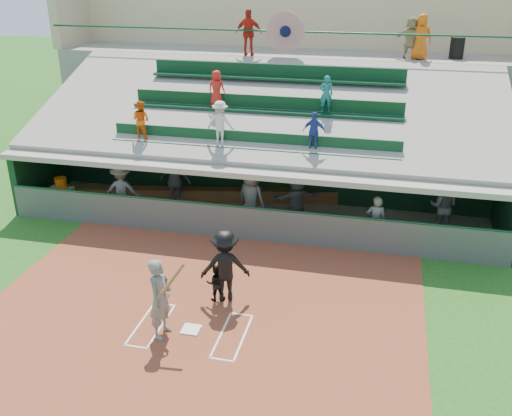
% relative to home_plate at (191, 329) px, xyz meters
% --- Properties ---
extents(ground, '(100.00, 100.00, 0.00)m').
position_rel_home_plate_xyz_m(ground, '(0.00, 0.00, -0.04)').
color(ground, '#1D5317').
rests_on(ground, ground).
extents(dirt_slab, '(11.00, 9.00, 0.02)m').
position_rel_home_plate_xyz_m(dirt_slab, '(0.00, 0.50, -0.03)').
color(dirt_slab, brown).
rests_on(dirt_slab, ground).
extents(home_plate, '(0.43, 0.43, 0.03)m').
position_rel_home_plate_xyz_m(home_plate, '(0.00, 0.00, 0.00)').
color(home_plate, white).
rests_on(home_plate, dirt_slab).
extents(batters_box_chalk, '(2.65, 1.85, 0.01)m').
position_rel_home_plate_xyz_m(batters_box_chalk, '(0.00, 0.00, -0.01)').
color(batters_box_chalk, white).
rests_on(batters_box_chalk, dirt_slab).
extents(dugout_floor, '(16.00, 3.50, 0.04)m').
position_rel_home_plate_xyz_m(dugout_floor, '(0.00, 6.75, -0.02)').
color(dugout_floor, gray).
rests_on(dugout_floor, ground).
extents(concourse_slab, '(20.00, 3.00, 4.60)m').
position_rel_home_plate_xyz_m(concourse_slab, '(0.00, 13.50, 2.26)').
color(concourse_slab, gray).
rests_on(concourse_slab, ground).
extents(grandstand, '(20.40, 10.40, 7.80)m').
position_rel_home_plate_xyz_m(grandstand, '(-0.01, 10.51, 2.23)').
color(grandstand, '#515752').
rests_on(grandstand, ground).
extents(batter_at_plate, '(0.91, 0.81, 1.99)m').
position_rel_home_plate_xyz_m(batter_at_plate, '(-0.58, -0.31, 0.99)').
color(batter_at_plate, '#5F615C').
rests_on(batter_at_plate, dirt_slab).
extents(catcher, '(0.60, 0.53, 1.01)m').
position_rel_home_plate_xyz_m(catcher, '(0.21, 1.42, 0.49)').
color(catcher, black).
rests_on(catcher, dirt_slab).
extents(home_umpire, '(1.42, 1.06, 1.96)m').
position_rel_home_plate_xyz_m(home_umpire, '(0.44, 1.52, 0.96)').
color(home_umpire, black).
rests_on(home_umpire, dirt_slab).
extents(dugout_bench, '(15.60, 3.61, 0.47)m').
position_rel_home_plate_xyz_m(dugout_bench, '(-0.02, 8.07, 0.24)').
color(dugout_bench, brown).
rests_on(dugout_bench, dugout_floor).
extents(white_table, '(0.85, 0.67, 0.70)m').
position_rel_home_plate_xyz_m(white_table, '(-6.89, 5.96, 0.35)').
color(white_table, silver).
rests_on(white_table, dugout_floor).
extents(water_cooler, '(0.41, 0.41, 0.41)m').
position_rel_home_plate_xyz_m(water_cooler, '(-6.83, 5.97, 0.91)').
color(water_cooler, orange).
rests_on(water_cooler, white_table).
extents(dugout_player_a, '(1.33, 0.90, 1.91)m').
position_rel_home_plate_xyz_m(dugout_player_a, '(-4.36, 5.70, 0.96)').
color(dugout_player_a, '#565853').
rests_on(dugout_player_a, dugout_floor).
extents(dugout_player_b, '(1.22, 0.64, 1.99)m').
position_rel_home_plate_xyz_m(dugout_player_b, '(-2.89, 6.87, 1.00)').
color(dugout_player_b, '#595B56').
rests_on(dugout_player_b, dugout_floor).
extents(dugout_player_c, '(1.13, 0.93, 1.98)m').
position_rel_home_plate_xyz_m(dugout_player_c, '(0.05, 5.99, 1.00)').
color(dugout_player_c, '#575A55').
rests_on(dugout_player_c, dugout_floor).
extents(dugout_player_d, '(1.66, 1.22, 1.73)m').
position_rel_home_plate_xyz_m(dugout_player_d, '(1.48, 6.45, 0.87)').
color(dugout_player_d, '#51534F').
rests_on(dugout_player_d, dugout_floor).
extents(dugout_player_e, '(0.62, 0.42, 1.65)m').
position_rel_home_plate_xyz_m(dugout_player_e, '(4.08, 5.42, 0.83)').
color(dugout_player_e, '#5A5C57').
rests_on(dugout_player_e, dugout_floor).
extents(dugout_player_f, '(0.98, 0.83, 1.78)m').
position_rel_home_plate_xyz_m(dugout_player_f, '(6.15, 6.91, 0.89)').
color(dugout_player_f, '#5E615B').
rests_on(dugout_player_f, dugout_floor).
extents(trash_bin, '(0.55, 0.55, 0.82)m').
position_rel_home_plate_xyz_m(trash_bin, '(6.55, 13.26, 4.97)').
color(trash_bin, black).
rests_on(trash_bin, concourse_slab).
extents(concourse_staff_a, '(1.07, 0.48, 1.80)m').
position_rel_home_plate_xyz_m(concourse_staff_a, '(-1.51, 12.18, 5.46)').
color(concourse_staff_a, red).
rests_on(concourse_staff_a, concourse_slab).
extents(concourse_staff_b, '(0.87, 0.60, 1.71)m').
position_rel_home_plate_xyz_m(concourse_staff_b, '(5.13, 12.74, 5.42)').
color(concourse_staff_b, '#D85C0C').
rests_on(concourse_staff_b, concourse_slab).
extents(concourse_staff_c, '(1.54, 0.91, 1.58)m').
position_rel_home_plate_xyz_m(concourse_staff_c, '(4.77, 12.83, 5.36)').
color(concourse_staff_c, tan).
rests_on(concourse_staff_c, concourse_slab).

